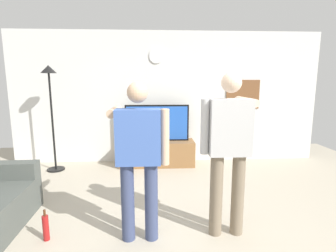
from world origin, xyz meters
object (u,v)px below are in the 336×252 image
at_px(tv_stand, 157,153).
at_px(television, 157,123).
at_px(wall_clock, 156,56).
at_px(person_standing_nearer_lamp, 139,153).
at_px(framed_picture, 243,94).
at_px(person_standing_nearer_couch, 229,145).
at_px(beverage_bottle, 46,227).
at_px(floor_lamp, 50,97).

distance_m(tv_stand, television, 0.62).
distance_m(tv_stand, wall_clock, 1.97).
distance_m(wall_clock, person_standing_nearer_lamp, 3.06).
distance_m(wall_clock, framed_picture, 1.97).
height_order(framed_picture, person_standing_nearer_couch, person_standing_nearer_couch).
bearing_deg(television, person_standing_nearer_lamp, -94.96).
relative_size(television, person_standing_nearer_lamp, 0.76).
bearing_deg(beverage_bottle, tv_stand, 63.68).
distance_m(wall_clock, person_standing_nearer_couch, 3.07).
height_order(framed_picture, beverage_bottle, framed_picture).
xyz_separation_m(framed_picture, person_standing_nearer_couch, (-1.08, -2.74, -0.40)).
height_order(framed_picture, floor_lamp, floor_lamp).
relative_size(framed_picture, floor_lamp, 0.35).
height_order(tv_stand, beverage_bottle, tv_stand).
relative_size(floor_lamp, person_standing_nearer_couch, 1.11).
height_order(wall_clock, framed_picture, wall_clock).
xyz_separation_m(television, framed_picture, (1.81, 0.25, 0.56)).
distance_m(person_standing_nearer_lamp, person_standing_nearer_couch, 0.96).
height_order(framed_picture, person_standing_nearer_lamp, framed_picture).
height_order(floor_lamp, person_standing_nearer_lamp, floor_lamp).
xyz_separation_m(television, person_standing_nearer_lamp, (-0.22, -2.55, 0.10)).
distance_m(person_standing_nearer_couch, beverage_bottle, 2.15).
bearing_deg(framed_picture, tv_stand, -170.76).
height_order(tv_stand, floor_lamp, floor_lamp).
height_order(wall_clock, person_standing_nearer_couch, wall_clock).
bearing_deg(wall_clock, framed_picture, 0.16).
height_order(floor_lamp, person_standing_nearer_couch, floor_lamp).
bearing_deg(person_standing_nearer_lamp, wall_clock, 85.47).
bearing_deg(television, wall_clock, 90.00).
bearing_deg(person_standing_nearer_couch, television, 106.42).
distance_m(framed_picture, person_standing_nearer_couch, 2.98).
bearing_deg(person_standing_nearer_couch, floor_lamp, 140.28).
bearing_deg(beverage_bottle, person_standing_nearer_couch, 1.06).
distance_m(framed_picture, beverage_bottle, 4.32).
bearing_deg(wall_clock, person_standing_nearer_lamp, -94.53).
xyz_separation_m(wall_clock, floor_lamp, (-1.96, -0.50, -0.78)).
bearing_deg(wall_clock, beverage_bottle, -113.89).
distance_m(person_standing_nearer_lamp, beverage_bottle, 1.30).
distance_m(television, wall_clock, 1.35).
distance_m(television, floor_lamp, 2.05).
relative_size(tv_stand, person_standing_nearer_lamp, 0.88).
bearing_deg(television, floor_lamp, -172.60).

